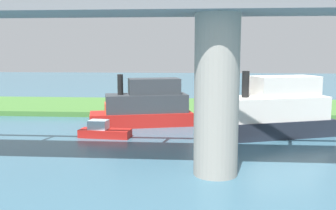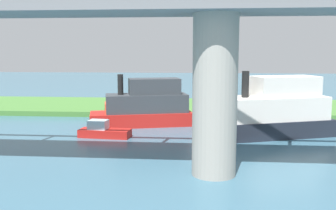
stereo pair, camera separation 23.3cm
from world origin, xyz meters
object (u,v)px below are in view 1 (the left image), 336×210
Objects in this scene: riverboat_paddlewheel at (272,112)px; motorboat_red at (103,131)px; bridge_pylon at (217,96)px; person_on_bank at (128,103)px; skiff_small at (144,106)px; mooring_post at (148,107)px.

motorboat_red is (12.68, 1.52, -1.38)m from riverboat_paddlewheel.
riverboat_paddlewheel is (-4.69, -9.62, -2.29)m from bridge_pylon.
person_on_bank is (8.11, -18.65, -2.93)m from bridge_pylon.
bridge_pylon is at bearing 113.50° from person_on_bank.
skiff_small is at bearing 114.25° from person_on_bank.
riverboat_paddlewheel reaches higher than mooring_post.
mooring_post is 4.31m from skiff_small.
mooring_post is at bearing -36.04° from riverboat_paddlewheel.
mooring_post is (-2.27, 1.37, -0.27)m from person_on_bank.
riverboat_paddlewheel is at bearing 144.81° from person_on_bank.
person_on_bank is at bearing -35.19° from riverboat_paddlewheel.
bridge_pylon reaches higher than riverboat_paddlewheel.
bridge_pylon is 20.55m from person_on_bank.
skiff_small is (5.59, -13.04, -2.47)m from bridge_pylon.
person_on_bank reaches higher than mooring_post.
bridge_pylon reaches higher than motorboat_red.
motorboat_red is (-0.12, 10.55, -0.74)m from person_on_bank.
bridge_pylon is 14.40m from skiff_small.
riverboat_paddlewheel is (-12.81, 9.03, 0.64)m from person_on_bank.
mooring_post reaches higher than motorboat_red.
motorboat_red is at bearing -45.39° from bridge_pylon.
bridge_pylon is 5.94× the size of person_on_bank.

